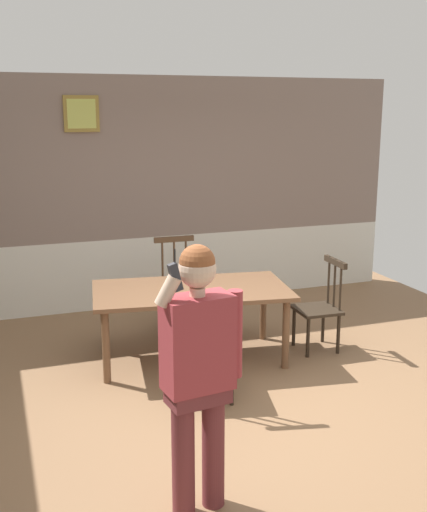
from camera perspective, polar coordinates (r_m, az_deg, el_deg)
name	(u,v)px	position (r m, az deg, el deg)	size (l,w,h in m)	color
ground_plane	(235,404)	(5.38, 2.01, -13.38)	(7.21, 7.21, 0.00)	#846042
room_back_partition	(147,198)	(7.72, -6.12, 5.34)	(6.56, 0.17, 2.81)	gray
dining_table	(191,296)	(6.05, -2.05, -3.67)	(2.01, 1.27, 0.73)	brown
chair_near_window	(178,287)	(6.93, -3.24, -2.83)	(0.47, 0.47, 1.03)	#513823
chair_by_doorway	(320,307)	(6.44, 9.75, -4.62)	(0.44, 0.44, 0.94)	#2D2319
chair_at_table_head	(208,346)	(5.28, -0.53, -8.30)	(0.56, 0.56, 1.00)	#2D2319
person_figure	(199,363)	(3.70, -1.35, -9.79)	(0.56, 0.27, 1.68)	brown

